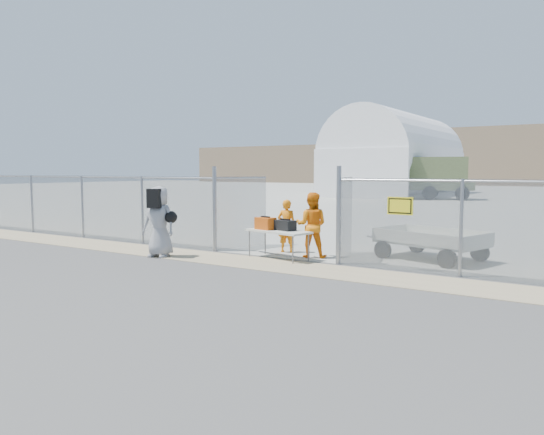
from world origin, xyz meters
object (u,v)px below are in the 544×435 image
Objects in this scene: security_worker_right at (312,225)px; utility_trailer at (431,244)px; security_worker_left at (287,226)px; visitor at (159,222)px; folding_table at (278,245)px.

security_worker_right is 0.50× the size of utility_trailer.
visitor is at bearing 33.66° from security_worker_left.
utility_trailer is at bearing 16.37° from visitor.
security_worker_right is at bearing 59.02° from folding_table.
folding_table is 0.94× the size of visitor.
security_worker_right reaches higher than utility_trailer.
security_worker_right is (0.64, 0.69, 0.51)m from folding_table.
utility_trailer is (3.51, 2.05, 0.04)m from folding_table.
visitor is 0.55× the size of utility_trailer.
utility_trailer is at bearing -173.39° from security_worker_right.
security_worker_left is 4.02m from utility_trailer.
visitor is (-2.95, -1.48, 0.59)m from folding_table.
folding_table is 1.19m from security_worker_left.
visitor is at bearing -141.40° from folding_table.
visitor is at bearing 12.31° from security_worker_right.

